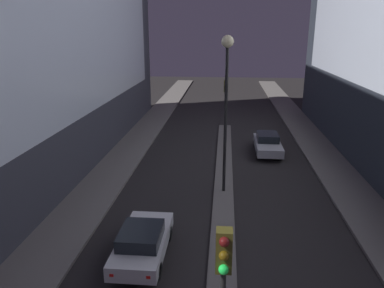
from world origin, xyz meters
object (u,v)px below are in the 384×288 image
traffic_light_mid (226,97)px  car_right_lane (268,143)px  traffic_light_near (223,287)px  street_lamp (227,81)px  car_left_lane (143,242)px

traffic_light_mid → car_right_lane: size_ratio=1.08×
traffic_light_near → traffic_light_mid: size_ratio=1.00×
street_lamp → car_left_lane: street_lamp is taller
car_left_lane → traffic_light_mid: bearing=79.2°
street_lamp → car_right_lane: 9.36m
traffic_light_near → car_right_lane: 19.85m
traffic_light_near → street_lamp: size_ratio=0.58×
car_left_lane → street_lamp: bearing=64.4°
traffic_light_near → traffic_light_mid: 21.97m
traffic_light_near → car_left_lane: (-3.04, 5.98, -2.84)m
traffic_light_mid → street_lamp: size_ratio=0.58×
car_left_lane → car_right_lane: bearing=65.7°
car_left_lane → traffic_light_near: bearing=-63.1°
car_left_lane → car_right_lane: 14.74m
street_lamp → car_right_lane: size_ratio=1.86×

